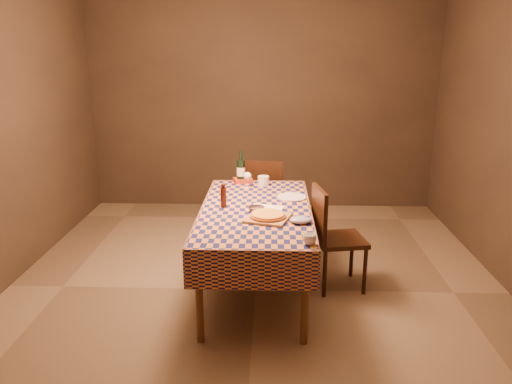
# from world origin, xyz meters

# --- Properties ---
(room) EXTENTS (5.00, 5.10, 2.70)m
(room) POSITION_xyz_m (0.00, 0.00, 1.35)
(room) COLOR brown
(room) RESTS_ON ground
(dining_table) EXTENTS (0.94, 1.84, 0.77)m
(dining_table) POSITION_xyz_m (0.00, 0.00, 0.69)
(dining_table) COLOR brown
(dining_table) RESTS_ON ground
(cutting_board) EXTENTS (0.40, 0.40, 0.02)m
(cutting_board) POSITION_xyz_m (0.11, -0.28, 0.78)
(cutting_board) COLOR #9B7448
(cutting_board) RESTS_ON dining_table
(pizza) EXTENTS (0.37, 0.37, 0.03)m
(pizza) POSITION_xyz_m (0.11, -0.28, 0.80)
(pizza) COLOR #A7511B
(pizza) RESTS_ON cutting_board
(pepper_mill) EXTENTS (0.07, 0.07, 0.21)m
(pepper_mill) POSITION_xyz_m (-0.28, 0.03, 0.87)
(pepper_mill) COLOR #461910
(pepper_mill) RESTS_ON dining_table
(bowl) EXTENTS (0.17, 0.17, 0.04)m
(bowl) POSITION_xyz_m (0.01, -0.09, 0.79)
(bowl) COLOR #614851
(bowl) RESTS_ON dining_table
(wine_glass) EXTENTS (0.08, 0.08, 0.16)m
(wine_glass) POSITION_xyz_m (-0.10, 0.64, 0.88)
(wine_glass) COLOR silver
(wine_glass) RESTS_ON dining_table
(wine_bottle) EXTENTS (0.10, 0.10, 0.34)m
(wine_bottle) POSITION_xyz_m (-0.18, 0.82, 0.90)
(wine_bottle) COLOR black
(wine_bottle) RESTS_ON dining_table
(deli_tub) EXTENTS (0.13, 0.13, 0.09)m
(deli_tub) POSITION_xyz_m (0.05, 0.73, 0.82)
(deli_tub) COLOR white
(deli_tub) RESTS_ON dining_table
(takeout_container) EXTENTS (0.21, 0.18, 0.05)m
(takeout_container) POSITION_xyz_m (-0.16, 0.84, 0.79)
(takeout_container) COLOR #B42F17
(takeout_container) RESTS_ON dining_table
(white_plate) EXTENTS (0.34, 0.34, 0.02)m
(white_plate) POSITION_xyz_m (0.32, 0.31, 0.78)
(white_plate) COLOR white
(white_plate) RESTS_ON dining_table
(tumbler) EXTENTS (0.12, 0.12, 0.07)m
(tumbler) POSITION_xyz_m (0.40, -0.80, 0.81)
(tumbler) COLOR white
(tumbler) RESTS_ON dining_table
(flour_patch) EXTENTS (0.32, 0.28, 0.00)m
(flour_patch) POSITION_xyz_m (0.09, -0.01, 0.77)
(flour_patch) COLOR white
(flour_patch) RESTS_ON dining_table
(flour_bag) EXTENTS (0.19, 0.15, 0.05)m
(flour_bag) POSITION_xyz_m (0.36, -0.36, 0.80)
(flour_bag) COLOR #9CA8C8
(flour_bag) RESTS_ON dining_table
(chair_far) EXTENTS (0.45, 0.46, 0.93)m
(chair_far) POSITION_xyz_m (0.05, 1.24, 0.52)
(chair_far) COLOR black
(chair_far) RESTS_ON ground
(chair_right) EXTENTS (0.49, 0.49, 0.93)m
(chair_right) POSITION_xyz_m (0.66, 0.09, 0.52)
(chair_right) COLOR black
(chair_right) RESTS_ON ground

